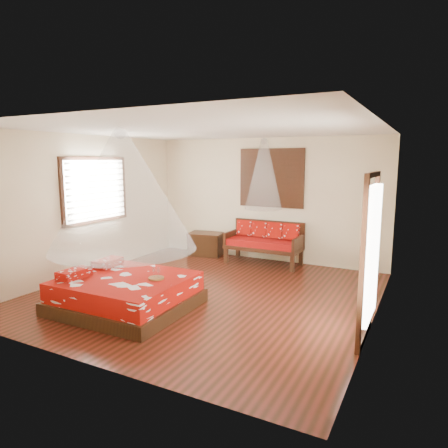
{
  "coord_description": "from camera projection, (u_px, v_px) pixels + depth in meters",
  "views": [
    {
      "loc": [
        3.37,
        -5.8,
        2.31
      ],
      "look_at": [
        0.05,
        0.57,
        1.15
      ],
      "focal_mm": 32.0,
      "sensor_mm": 36.0,
      "label": 1
    }
  ],
  "objects": [
    {
      "name": "room",
      "position": [
        206.0,
        214.0,
        6.76
      ],
      "size": [
        5.54,
        5.54,
        2.84
      ],
      "color": "black",
      "rests_on": "ground"
    },
    {
      "name": "bed",
      "position": [
        126.0,
        292.0,
        6.26
      ],
      "size": [
        1.98,
        1.8,
        0.63
      ],
      "rotation": [
        0.0,
        0.0,
        0.02
      ],
      "color": "black",
      "rests_on": "floor"
    },
    {
      "name": "daybed",
      "position": [
        265.0,
        241.0,
        8.92
      ],
      "size": [
        1.67,
        0.74,
        0.94
      ],
      "color": "black",
      "rests_on": "floor"
    },
    {
      "name": "storage_chest",
      "position": [
        206.0,
        244.0,
        9.74
      ],
      "size": [
        0.91,
        0.73,
        0.55
      ],
      "rotation": [
        0.0,
        0.0,
        0.19
      ],
      "color": "black",
      "rests_on": "floor"
    },
    {
      "name": "shutter_panel",
      "position": [
        271.0,
        178.0,
        9.0
      ],
      "size": [
        1.52,
        0.06,
        1.32
      ],
      "color": "black",
      "rests_on": "wall_back"
    },
    {
      "name": "window_left",
      "position": [
        96.0,
        190.0,
        8.12
      ],
      "size": [
        0.1,
        1.74,
        1.34
      ],
      "color": "black",
      "rests_on": "wall_left"
    },
    {
      "name": "glazed_door",
      "position": [
        368.0,
        259.0,
        5.05
      ],
      "size": [
        0.08,
        1.02,
        2.16
      ],
      "color": "black",
      "rests_on": "floor"
    },
    {
      "name": "wine_tray",
      "position": [
        156.0,
        276.0,
        6.11
      ],
      "size": [
        0.24,
        0.24,
        0.2
      ],
      "rotation": [
        0.0,
        0.0,
        0.2
      ],
      "color": "brown",
      "rests_on": "bed"
    },
    {
      "name": "mosquito_net_main",
      "position": [
        122.0,
        191.0,
        6.0
      ],
      "size": [
        2.22,
        2.22,
        1.8
      ],
      "primitive_type": "cone",
      "color": "white",
      "rests_on": "ceiling"
    },
    {
      "name": "mosquito_net_daybed",
      "position": [
        264.0,
        174.0,
        8.57
      ],
      "size": [
        0.81,
        0.81,
        1.5
      ],
      "primitive_type": "cone",
      "color": "white",
      "rests_on": "ceiling"
    }
  ]
}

